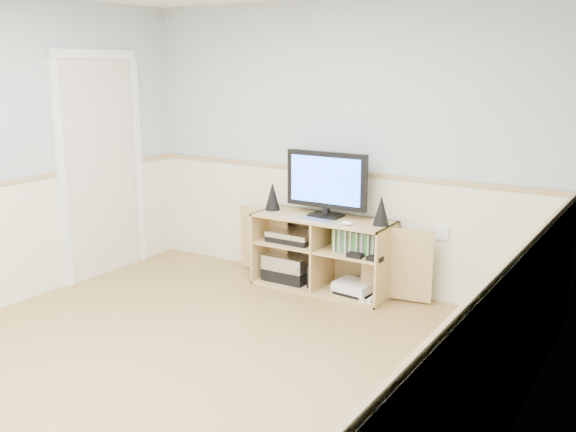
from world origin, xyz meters
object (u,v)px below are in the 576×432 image
(media_cabinet, at_px, (326,251))
(game_consoles, at_px, (354,288))
(monitor, at_px, (326,182))
(keyboard, at_px, (316,220))

(media_cabinet, distance_m, game_consoles, 0.42)
(media_cabinet, relative_size, monitor, 2.53)
(monitor, height_order, keyboard, monitor)
(keyboard, bearing_deg, media_cabinet, 96.58)
(media_cabinet, xyz_separation_m, keyboard, (0.00, -0.20, 0.32))
(media_cabinet, bearing_deg, monitor, -90.00)
(monitor, relative_size, keyboard, 2.54)
(media_cabinet, distance_m, monitor, 0.63)
(media_cabinet, distance_m, keyboard, 0.38)
(monitor, height_order, game_consoles, monitor)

